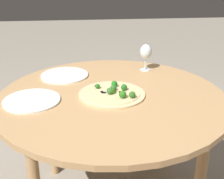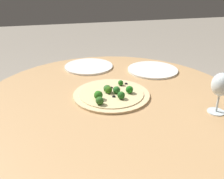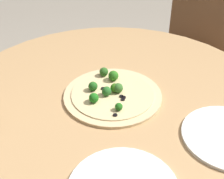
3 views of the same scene
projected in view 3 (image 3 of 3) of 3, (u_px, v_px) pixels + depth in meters
dining_table at (113, 113)px, 1.11m from camera, size 1.16×1.16×0.73m
chair at (190, 56)px, 1.90m from camera, size 0.44×0.44×0.81m
pizza at (111, 94)px, 1.07m from camera, size 0.34×0.34×0.05m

